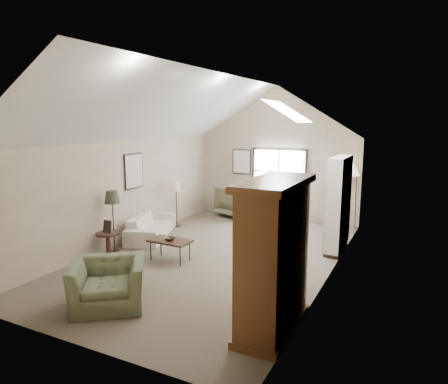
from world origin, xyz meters
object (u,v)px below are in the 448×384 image
at_px(armchair_far, 237,201).
at_px(side_chair, 279,210).
at_px(sofa, 151,225).
at_px(side_table, 108,244).
at_px(armchair_near, 108,284).
at_px(coffee_table, 170,250).
at_px(armoire, 274,257).

height_order(armchair_far, side_chair, side_chair).
relative_size(sofa, side_table, 3.99).
height_order(armchair_near, side_table, armchair_near).
relative_size(armchair_far, coffee_table, 1.16).
relative_size(armchair_near, side_table, 2.19).
distance_m(armoire, side_table, 4.67).
xyz_separation_m(armoire, sofa, (-4.38, 2.98, -0.79)).
bearing_deg(sofa, side_table, 159.25).
xyz_separation_m(coffee_table, side_chair, (1.27, 3.52, 0.29)).
xyz_separation_m(armchair_near, coffee_table, (-0.29, 2.23, -0.14)).
height_order(armoire, armchair_far, armoire).
xyz_separation_m(coffee_table, side_table, (-1.44, -0.33, 0.03)).
relative_size(coffee_table, side_table, 1.72).
distance_m(armchair_near, side_table, 2.56).
xyz_separation_m(armoire, side_chair, (-1.68, 5.24, -0.58)).
relative_size(coffee_table, side_chair, 0.88).
bearing_deg(coffee_table, armchair_near, -82.58).
distance_m(armoire, coffee_table, 3.52).
relative_size(armchair_near, side_chair, 1.12).
xyz_separation_m(sofa, side_table, (0.00, -1.60, -0.04)).
distance_m(sofa, coffee_table, 1.92).
bearing_deg(sofa, armchair_near, -174.45).
bearing_deg(sofa, side_chair, -70.86).
bearing_deg(armoire, sofa, 145.75).
bearing_deg(side_table, armchair_far, 77.65).
distance_m(armchair_far, coffee_table, 4.41).
relative_size(armchair_far, side_chair, 1.02).
bearing_deg(side_chair, armchair_near, -93.07).
relative_size(armoire, side_chair, 2.12).
bearing_deg(armchair_far, sofa, 87.66).
distance_m(sofa, side_table, 1.60).
height_order(sofa, armchair_near, armchair_near).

